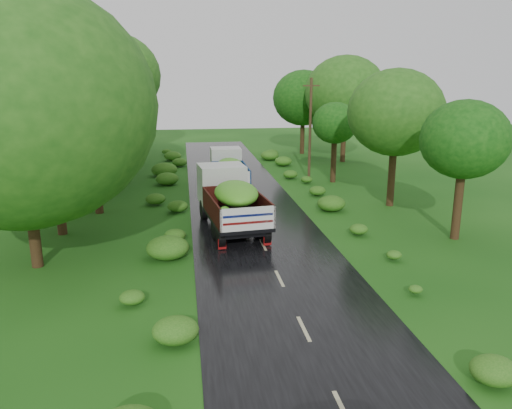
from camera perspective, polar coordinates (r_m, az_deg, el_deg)
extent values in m
plane|color=#12430E|center=(16.08, 5.48, -14.01)|extent=(120.00, 120.00, 0.00)
cube|color=black|center=(20.50, 2.17, -7.39)|extent=(6.50, 80.00, 0.02)
cube|color=#BFB78C|center=(16.07, 5.48, -13.94)|extent=(0.12, 1.60, 0.00)
cube|color=#BFB78C|center=(19.59, 2.70, -8.43)|extent=(0.12, 1.60, 0.00)
cube|color=#BFB78C|center=(23.27, 0.83, -4.62)|extent=(0.12, 1.60, 0.00)
cube|color=#BFB78C|center=(27.03, -0.51, -1.86)|extent=(0.12, 1.60, 0.00)
cube|color=#BFB78C|center=(30.86, -1.52, 0.22)|extent=(0.12, 1.60, 0.00)
cube|color=#BFB78C|center=(34.73, -2.31, 1.85)|extent=(0.12, 1.60, 0.00)
cube|color=#BFB78C|center=(38.62, -2.93, 3.14)|extent=(0.12, 1.60, 0.00)
cube|color=#BFB78C|center=(42.53, -3.45, 4.20)|extent=(0.12, 1.60, 0.00)
cube|color=#BFB78C|center=(46.46, -3.88, 5.08)|extent=(0.12, 1.60, 0.00)
cube|color=#BFB78C|center=(50.40, -4.24, 5.82)|extent=(0.12, 1.60, 0.00)
cube|color=#BFB78C|center=(54.35, -4.55, 6.45)|extent=(0.12, 1.60, 0.00)
cube|color=black|center=(25.33, -2.82, -1.39)|extent=(2.59, 6.35, 0.31)
cylinder|color=black|center=(27.32, -6.00, -0.62)|extent=(0.43, 1.12, 1.10)
cylinder|color=black|center=(27.71, -1.65, -0.32)|extent=(0.43, 1.12, 1.10)
cylinder|color=black|center=(23.87, -4.60, -2.84)|extent=(0.43, 1.12, 1.10)
cylinder|color=black|center=(24.31, 0.34, -2.46)|extent=(0.43, 1.12, 1.10)
cylinder|color=black|center=(22.82, -4.08, -3.66)|extent=(0.43, 1.12, 1.10)
cylinder|color=black|center=(23.28, 1.07, -3.25)|extent=(0.43, 1.12, 1.10)
cube|color=maroon|center=(22.55, -3.89, -4.53)|extent=(0.38, 0.09, 0.49)
cube|color=maroon|center=(23.02, 1.32, -4.09)|extent=(0.38, 0.09, 0.49)
cube|color=silver|center=(27.39, -3.95, 2.39)|extent=(2.64, 2.35, 2.08)
cube|color=black|center=(24.19, -2.25, -1.57)|extent=(3.05, 4.97, 0.18)
cube|color=#3F150B|center=(23.80, -5.12, -0.36)|extent=(0.63, 4.69, 1.04)
cube|color=#3F150B|center=(24.31, 0.53, 0.02)|extent=(0.63, 4.69, 1.04)
cube|color=#3F150B|center=(26.22, -3.38, 1.07)|extent=(2.51, 0.38, 1.04)
cube|color=silver|center=(21.86, -0.92, -1.67)|extent=(2.51, 0.38, 1.04)
ellipsoid|color=#3D9A1C|center=(23.87, -2.28, 1.35)|extent=(2.56, 4.18, 1.10)
cube|color=black|center=(34.32, -3.11, 2.72)|extent=(1.70, 5.45, 0.27)
cylinder|color=black|center=(36.20, -4.90, 3.08)|extent=(0.28, 0.97, 0.97)
cylinder|color=black|center=(36.37, -1.95, 3.18)|extent=(0.28, 0.97, 0.97)
cylinder|color=black|center=(33.07, -4.52, 1.98)|extent=(0.28, 0.97, 0.97)
cylinder|color=black|center=(33.25, -1.29, 2.09)|extent=(0.28, 0.97, 0.97)
cylinder|color=black|center=(32.10, -4.38, 1.60)|extent=(0.28, 0.97, 0.97)
cylinder|color=black|center=(32.29, -1.06, 1.72)|extent=(0.28, 0.97, 0.97)
cube|color=maroon|center=(31.83, -4.33, 1.09)|extent=(0.33, 0.04, 0.43)
cube|color=maroon|center=(32.02, -0.98, 1.22)|extent=(0.33, 0.04, 0.43)
cube|color=silver|center=(36.25, -3.48, 5.04)|extent=(2.15, 1.85, 1.84)
cube|color=black|center=(33.28, -2.95, 2.72)|extent=(2.25, 4.17, 0.15)
cube|color=navy|center=(33.09, -4.81, 3.56)|extent=(0.10, 4.15, 0.92)
cube|color=navy|center=(33.30, -1.12, 3.68)|extent=(0.10, 4.15, 0.92)
cube|color=navy|center=(35.17, -3.29, 4.25)|extent=(2.22, 0.09, 0.92)
cube|color=silver|center=(31.19, -2.58, 2.92)|extent=(2.22, 0.09, 0.92)
ellipsoid|color=#3D9A1C|center=(33.07, -2.97, 4.61)|extent=(1.89, 3.50, 0.97)
cylinder|color=#382616|center=(36.87, 6.20, 8.39)|extent=(0.25, 0.25, 7.50)
cube|color=#382616|center=(36.66, 6.34, 13.35)|extent=(1.30, 0.39, 0.09)
cylinder|color=black|center=(21.70, -24.64, 2.68)|extent=(0.46, 0.46, 7.40)
ellipsoid|color=#0E460D|center=(21.36, -25.45, 10.07)|extent=(4.58, 4.58, 4.12)
cylinder|color=black|center=(25.87, -21.94, 4.46)|extent=(0.45, 0.45, 7.20)
ellipsoid|color=#0E460D|center=(25.58, -22.53, 10.50)|extent=(3.90, 3.90, 3.51)
cylinder|color=black|center=(29.25, -17.99, 6.14)|extent=(0.46, 0.46, 7.47)
ellipsoid|color=#0E460D|center=(29.01, -18.43, 11.69)|extent=(3.73, 3.73, 3.35)
cylinder|color=black|center=(36.13, -20.78, 7.83)|extent=(0.47, 0.47, 8.02)
ellipsoid|color=#0E460D|center=(35.95, -21.23, 12.65)|extent=(4.80, 4.80, 4.32)
cylinder|color=black|center=(39.86, -16.57, 8.09)|extent=(0.45, 0.45, 7.15)
ellipsoid|color=#0E460D|center=(39.67, -16.86, 11.99)|extent=(3.82, 3.82, 3.44)
cylinder|color=black|center=(46.68, -17.80, 8.83)|extent=(0.45, 0.45, 7.08)
ellipsoid|color=#0E460D|center=(46.51, -18.06, 12.12)|extent=(4.06, 4.06, 3.65)
cylinder|color=black|center=(51.21, -15.71, 10.31)|extent=(0.49, 0.49, 8.66)
ellipsoid|color=#0E460D|center=(51.10, -15.97, 13.99)|extent=(4.23, 4.23, 3.81)
cylinder|color=black|center=(25.36, 22.29, 2.24)|extent=(0.41, 0.41, 5.46)
ellipsoid|color=#205615|center=(25.04, 22.75, 6.89)|extent=(2.85, 2.85, 2.57)
cylinder|color=black|center=(30.70, 15.40, 5.62)|extent=(0.43, 0.43, 6.33)
ellipsoid|color=#205615|center=(30.44, 15.71, 10.09)|extent=(3.35, 3.35, 3.01)
cylinder|color=black|center=(36.94, 8.90, 6.31)|extent=(0.40, 0.40, 4.93)
ellipsoid|color=#205615|center=(36.72, 9.02, 9.20)|extent=(2.57, 2.57, 2.31)
cylinder|color=black|center=(45.93, 10.04, 9.17)|extent=(0.45, 0.45, 7.02)
ellipsoid|color=#205615|center=(45.76, 10.19, 12.49)|extent=(3.79, 3.79, 3.41)
cylinder|color=black|center=(50.28, 5.35, 9.33)|extent=(0.43, 0.43, 6.24)
ellipsoid|color=#205615|center=(50.12, 5.42, 12.04)|extent=(3.46, 3.46, 3.12)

